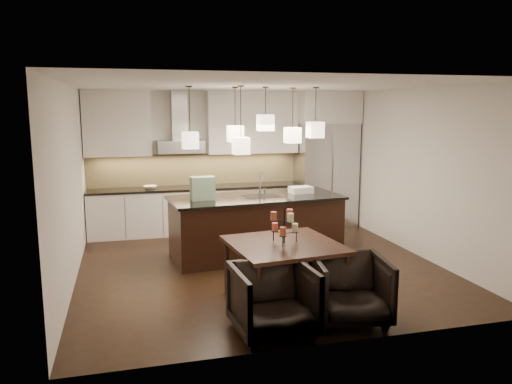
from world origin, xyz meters
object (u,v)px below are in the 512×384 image
object	(u,v)px
refrigerator	(326,175)
armchair_right	(350,289)
dining_table	(284,273)
armchair_left	(273,300)
island_body	(256,227)

from	to	relation	value
refrigerator	armchair_right	xyz separation A→B (m)	(-1.62, -4.66, -0.69)
refrigerator	dining_table	xyz separation A→B (m)	(-2.20, -3.92, -0.68)
armchair_left	armchair_right	world-z (taller)	armchair_left
island_body	armchair_left	size ratio (longest dim) A/B	3.19
refrigerator	dining_table	size ratio (longest dim) A/B	1.64
island_body	armchair_right	bearing A→B (deg)	-87.17
refrigerator	island_body	bearing A→B (deg)	-137.82
refrigerator	armchair_left	bearing A→B (deg)	-118.55
refrigerator	island_body	world-z (taller)	refrigerator
refrigerator	armchair_right	bearing A→B (deg)	-109.22
dining_table	armchair_right	world-z (taller)	dining_table
refrigerator	island_body	distance (m)	2.77
refrigerator	dining_table	bearing A→B (deg)	-119.22
dining_table	armchair_right	distance (m)	0.93
refrigerator	armchair_left	size ratio (longest dim) A/B	2.49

